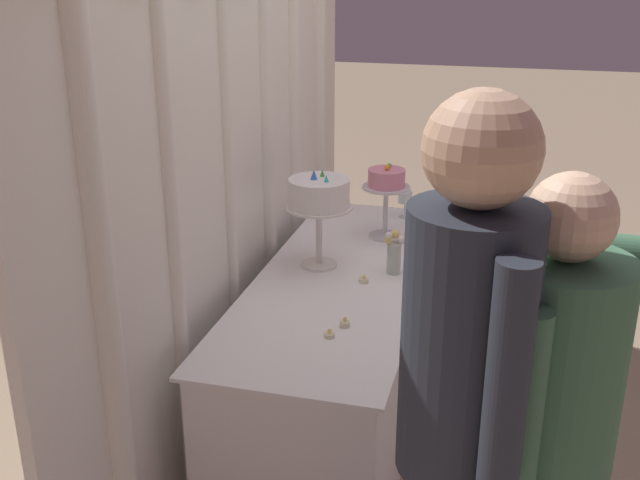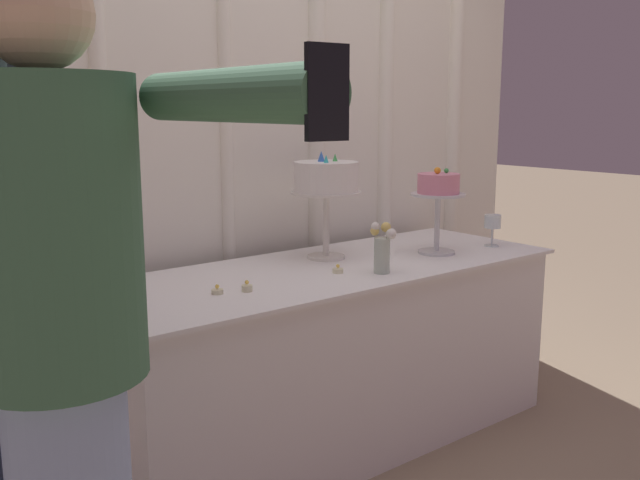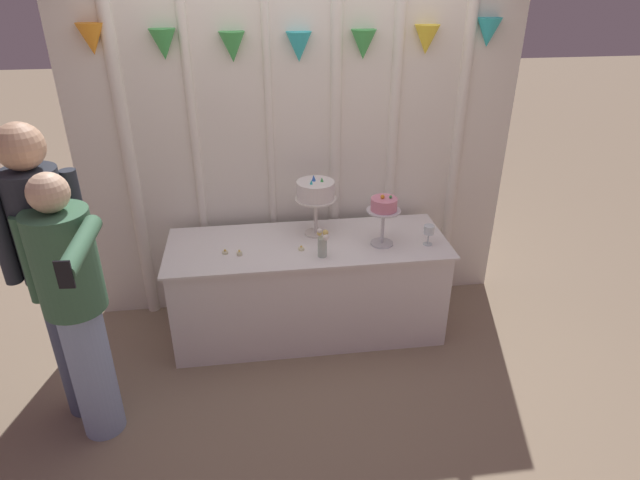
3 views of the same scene
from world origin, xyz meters
name	(u,v)px [view 3 (image 3 of 3)]	position (x,y,z in m)	size (l,w,h in m)	color
ground_plane	(310,337)	(0.00, 0.00, 0.00)	(24.00, 24.00, 0.00)	gray
draped_curtain	(300,146)	(0.00, 0.54, 1.28)	(3.12, 0.17, 2.42)	white
cake_table	(308,287)	(0.00, 0.10, 0.36)	(1.93, 0.71, 0.73)	white
cake_display_nearleft	(316,192)	(0.07, 0.23, 1.05)	(0.29, 0.29, 0.44)	silver
cake_display_nearright	(384,209)	(0.50, 0.01, 0.99)	(0.23, 0.23, 0.37)	silver
wine_glass	(429,230)	(0.81, -0.03, 0.83)	(0.07, 0.07, 0.14)	silver
flower_vase	(323,243)	(0.08, -0.10, 0.82)	(0.07, 0.09, 0.19)	#B2C1B2
tealight_far_left	(225,252)	(-0.56, 0.02, 0.74)	(0.04, 0.04, 0.03)	beige
tealight_near_left	(239,253)	(-0.47, -0.02, 0.74)	(0.04, 0.04, 0.04)	beige
tealight_near_right	(301,249)	(-0.06, 0.00, 0.74)	(0.04, 0.04, 0.03)	beige
guest_man_dark_suit	(51,264)	(-1.45, -0.50, 1.02)	(0.41, 0.38, 1.78)	#4C5675
guest_man_pink_jacket	(75,303)	(-1.30, -0.70, 0.88)	(0.47, 0.75, 1.59)	#93ADD6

